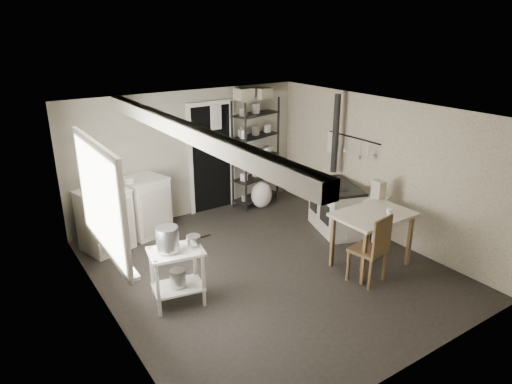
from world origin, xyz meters
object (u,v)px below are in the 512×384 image
prep_table (177,275)px  base_cabinets (126,215)px  flour_sack (262,196)px  shelf_rack (256,157)px  work_table (371,242)px  stove (336,207)px  stockpot (167,239)px  chair (368,249)px

prep_table → base_cabinets: size_ratio=0.50×
prep_table → flour_sack: size_ratio=1.47×
shelf_rack → flour_sack: 0.75m
prep_table → work_table: size_ratio=0.69×
prep_table → base_cabinets: 2.14m
base_cabinets → stove: bearing=-42.7°
shelf_rack → prep_table: bearing=-154.2°
stockpot → flour_sack: 3.60m
stove → stockpot: bearing=-152.9°
chair → work_table: bearing=26.2°
base_cabinets → chair: (2.34, -3.07, 0.02)m
chair → base_cabinets: bearing=117.0°
stockpot → flour_sack: size_ratio=0.58×
shelf_rack → flour_sack: (-0.03, -0.25, -0.71)m
base_cabinets → flour_sack: size_ratio=2.92×
stockpot → base_cabinets: 2.20m
prep_table → stove: bearing=9.5°
prep_table → chair: bearing=-21.2°
base_cabinets → work_table: 3.89m
work_table → chair: bearing=-143.5°
work_table → chair: 0.46m
shelf_rack → stove: (0.43, -1.84, -0.51)m
shelf_rack → stove: size_ratio=1.97×
stove → flour_sack: size_ratio=2.05×
work_table → flour_sack: bearing=90.7°
prep_table → stove: 3.23m
stove → work_table: 1.27m
stockpot → base_cabinets: stockpot is taller
stove → work_table: stove is taller
shelf_rack → stove: shelf_rack is taller
flour_sack → stove: bearing=-73.9°
base_cabinets → prep_table: bearing=-107.2°
stockpot → chair: size_ratio=0.30×
base_cabinets → chair: chair is taller
prep_table → base_cabinets: bearing=88.3°
chair → flour_sack: size_ratio=1.96×
stove → flour_sack: (-0.46, 1.58, -0.20)m
stove → chair: size_ratio=1.05×
shelf_rack → stockpot: bearing=-155.2°
base_cabinets → shelf_rack: (2.70, 0.23, 0.49)m
chair → stove: bearing=51.5°
prep_table → chair: (2.40, -0.93, 0.08)m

